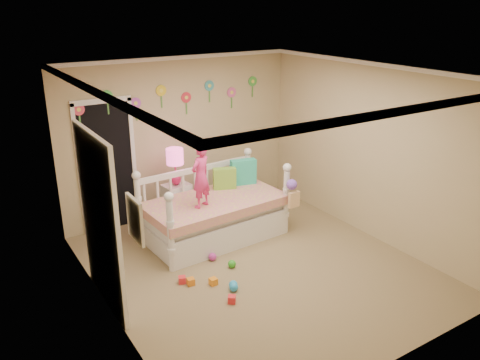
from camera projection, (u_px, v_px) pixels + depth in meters
floor at (257, 267)px, 6.61m from camera, size 4.00×4.50×0.01m
ceiling at (260, 73)px, 5.71m from camera, size 4.00×4.50×0.01m
back_wall at (181, 137)px, 7.94m from camera, size 4.00×0.01×2.60m
left_wall at (103, 211)px, 5.16m from camera, size 0.01×4.50×2.60m
right_wall at (371, 152)px, 7.17m from camera, size 0.01×4.50×2.60m
crown_molding at (260, 75)px, 5.72m from camera, size 4.00×4.50×0.06m
daybed at (214, 203)px, 7.25m from camera, size 2.15×1.24×1.13m
pillow_turquoise at (243, 172)px, 7.75m from camera, size 0.43×0.24×0.40m
pillow_lime at (225, 178)px, 7.57m from camera, size 0.37×0.25×0.33m
child at (201, 176)px, 6.80m from camera, size 0.40×0.33×0.93m
nightstand at (177, 204)px, 7.76m from camera, size 0.44×0.36×0.68m
table_lamp at (175, 161)px, 7.51m from camera, size 0.27×0.27×0.59m
closet_doorway at (107, 166)px, 7.40m from camera, size 0.90×0.04×2.07m
flower_decals at (174, 99)px, 7.67m from camera, size 3.40×0.02×0.50m
mirror_closet at (100, 222)px, 5.50m from camera, size 0.07×1.30×2.10m
wall_picture at (135, 220)px, 4.37m from camera, size 0.05×0.34×0.42m
hanging_bag at (292, 194)px, 7.23m from camera, size 0.20×0.16×0.36m
toy_scatter at (218, 280)px, 6.19m from camera, size 0.96×1.39×0.11m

